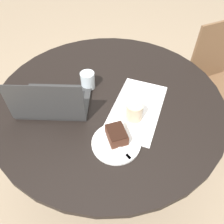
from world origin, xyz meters
TOP-DOWN VIEW (x-y plane):
  - ground_plane at (0.00, 0.00)m, footprint 12.00×12.00m
  - dining_table at (0.00, 0.00)m, footprint 1.19×1.19m
  - chair at (-0.84, 0.38)m, footprint 0.57×0.57m
  - paper_document at (-0.01, 0.17)m, footprint 0.46×0.34m
  - plate at (0.21, 0.21)m, footprint 0.21×0.21m
  - cake_slice at (0.20, 0.20)m, footprint 0.12×0.12m
  - fork at (0.23, 0.24)m, footprint 0.06×0.17m
  - coffee_glass at (0.05, 0.19)m, footprint 0.08×0.08m
  - water_glass at (0.01, -0.13)m, footprint 0.07×0.07m
  - laptop at (0.22, -0.17)m, footprint 0.40×0.42m

SIDE VIEW (x-z plane):
  - ground_plane at x=0.00m, z-range 0.00..0.00m
  - chair at x=-0.84m, z-range 0.02..0.93m
  - dining_table at x=0.00m, z-range 0.25..1.02m
  - paper_document at x=-0.01m, z-range 0.77..0.78m
  - plate at x=0.21m, z-range 0.77..0.78m
  - fork at x=0.23m, z-range 0.78..0.79m
  - laptop at x=0.22m, z-range 0.70..0.92m
  - cake_slice at x=0.20m, z-range 0.78..0.84m
  - coffee_glass at x=0.05m, z-range 0.77..0.86m
  - water_glass at x=0.01m, z-range 0.77..0.86m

